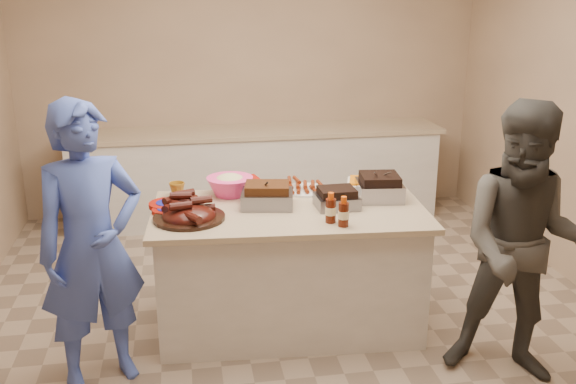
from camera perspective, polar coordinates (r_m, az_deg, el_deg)
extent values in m
cube|color=#47230F|center=(4.20, -1.85, -1.29)|extent=(0.37, 0.30, 0.10)
cube|color=black|center=(4.19, 4.34, -1.37)|extent=(0.28, 0.23, 0.08)
cube|color=gray|center=(4.39, 8.09, -0.61)|extent=(0.33, 0.33, 0.12)
cylinder|color=silver|center=(4.51, 1.54, 0.08)|extent=(0.34, 0.34, 0.05)
cube|color=orange|center=(4.55, 7.37, 0.08)|extent=(0.39, 0.33, 0.09)
cylinder|color=#421307|center=(3.93, 3.79, -2.70)|extent=(0.07, 0.07, 0.19)
cylinder|color=#421307|center=(3.87, 4.93, -3.04)|extent=(0.07, 0.07, 0.19)
cylinder|color=gold|center=(4.30, -2.68, -0.83)|extent=(0.05, 0.05, 0.13)
imported|color=silver|center=(4.27, -0.88, -0.96)|extent=(0.13, 0.05, 0.13)
cylinder|color=#8F0E05|center=(4.26, -10.63, -1.30)|extent=(0.26, 0.26, 0.03)
cylinder|color=#8F0E05|center=(4.15, -10.75, -1.81)|extent=(0.20, 0.20, 0.03)
imported|color=#905F16|center=(4.46, -9.79, -0.39)|extent=(0.11, 0.11, 0.11)
cube|color=#8F0E05|center=(4.48, -3.96, -0.09)|extent=(0.24, 0.20, 0.11)
imported|color=#4159B9|center=(4.10, -15.97, -15.53)|extent=(1.23, 1.76, 0.40)
imported|color=#47443F|center=(4.21, 19.12, -14.93)|extent=(1.41, 1.82, 0.62)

